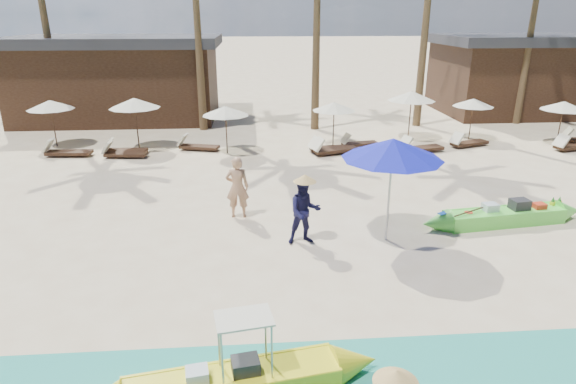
{
  "coord_description": "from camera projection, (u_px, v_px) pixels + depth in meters",
  "views": [
    {
      "loc": [
        -0.96,
        -9.4,
        5.36
      ],
      "look_at": [
        -0.1,
        2.0,
        1.13
      ],
      "focal_mm": 30.0,
      "sensor_mm": 36.0,
      "label": 1
    }
  ],
  "objects": [
    {
      "name": "ground",
      "position": [
        299.0,
        270.0,
        10.72
      ],
      "size": [
        240.0,
        240.0,
        0.0
      ],
      "primitive_type": "plane",
      "color": "beige",
      "rests_on": "ground"
    },
    {
      "name": "green_canoe",
      "position": [
        504.0,
        216.0,
        13.02
      ],
      "size": [
        5.3,
        1.1,
        0.68
      ],
      "rotation": [
        0.0,
        0.0,
        0.13
      ],
      "color": "#5DE646",
      "rests_on": "ground"
    },
    {
      "name": "yellow_canoe",
      "position": [
        233.0,
        383.0,
        7.15
      ],
      "size": [
        5.11,
        1.19,
        1.33
      ],
      "rotation": [
        0.0,
        0.0,
        0.17
      ],
      "color": "yellow",
      "rests_on": "ground"
    },
    {
      "name": "tourist",
      "position": [
        237.0,
        187.0,
        13.27
      ],
      "size": [
        0.66,
        0.44,
        1.76
      ],
      "primitive_type": "imported",
      "rotation": [
        0.0,
        0.0,
        3.1
      ],
      "color": "tan",
      "rests_on": "ground"
    },
    {
      "name": "vendor_green",
      "position": [
        304.0,
        212.0,
        11.74
      ],
      "size": [
        0.87,
        0.71,
        1.67
      ],
      "primitive_type": "imported",
      "rotation": [
        0.0,
        0.0,
        0.11
      ],
      "color": "#16153A",
      "rests_on": "ground"
    },
    {
      "name": "blue_umbrella",
      "position": [
        393.0,
        149.0,
        11.37
      ],
      "size": [
        2.44,
        2.44,
        2.62
      ],
      "color": "#99999E",
      "rests_on": "ground"
    },
    {
      "name": "resort_parasol_3",
      "position": [
        50.0,
        105.0,
        20.21
      ],
      "size": [
        1.92,
        1.92,
        1.98
      ],
      "color": "#3A2518",
      "rests_on": "ground"
    },
    {
      "name": "lounger_3_right",
      "position": [
        65.0,
        151.0,
        19.24
      ],
      "size": [
        1.89,
        0.68,
        0.63
      ],
      "rotation": [
        0.0,
        0.0,
        -0.06
      ],
      "color": "#3A2518",
      "rests_on": "ground"
    },
    {
      "name": "resort_parasol_4",
      "position": [
        134.0,
        103.0,
        19.76
      ],
      "size": [
        2.08,
        2.08,
        2.14
      ],
      "color": "#3A2518",
      "rests_on": "ground"
    },
    {
      "name": "lounger_4_left",
      "position": [
        123.0,
        153.0,
        19.07
      ],
      "size": [
        1.76,
        0.69,
        0.58
      ],
      "rotation": [
        0.0,
        0.0,
        -0.1
      ],
      "color": "#3A2518",
      "rests_on": "ground"
    },
    {
      "name": "lounger_4_right",
      "position": [
        123.0,
        149.0,
        19.56
      ],
      "size": [
        1.72,
        0.6,
        0.58
      ],
      "rotation": [
        0.0,
        0.0,
        -0.05
      ],
      "color": "#3A2518",
      "rests_on": "ground"
    },
    {
      "name": "resort_parasol_5",
      "position": [
        225.0,
        111.0,
        19.17
      ],
      "size": [
        1.88,
        1.88,
        1.94
      ],
      "color": "#3A2518",
      "rests_on": "ground"
    },
    {
      "name": "lounger_5_left",
      "position": [
        196.0,
        146.0,
        20.13
      ],
      "size": [
        1.8,
        0.95,
        0.58
      ],
      "rotation": [
        0.0,
        0.0,
        -0.26
      ],
      "color": "#3A2518",
      "rests_on": "ground"
    },
    {
      "name": "resort_parasol_6",
      "position": [
        334.0,
        106.0,
        20.26
      ],
      "size": [
        1.84,
        1.84,
        1.9
      ],
      "color": "#3A2518",
      "rests_on": "ground"
    },
    {
      "name": "lounger_6_left",
      "position": [
        327.0,
        147.0,
        19.89
      ],
      "size": [
        1.78,
        0.71,
        0.59
      ],
      "rotation": [
        0.0,
        0.0,
        0.1
      ],
      "color": "#3A2518",
      "rests_on": "ground"
    },
    {
      "name": "lounger_6_right",
      "position": [
        333.0,
        149.0,
        19.53
      ],
      "size": [
        2.02,
        1.1,
        0.66
      ],
      "rotation": [
        0.0,
        0.0,
        0.28
      ],
      "color": "#3A2518",
      "rests_on": "ground"
    },
    {
      "name": "resort_parasol_7",
      "position": [
        412.0,
        96.0,
        21.3
      ],
      "size": [
        2.11,
        2.11,
        2.17
      ],
      "color": "#3A2518",
      "rests_on": "ground"
    },
    {
      "name": "lounger_7_left",
      "position": [
        358.0,
        143.0,
        20.62
      ],
      "size": [
        1.68,
        0.79,
        0.55
      ],
      "rotation": [
        0.0,
        0.0,
        0.19
      ],
      "color": "#3A2518",
      "rests_on": "ground"
    },
    {
      "name": "lounger_7_right",
      "position": [
        418.0,
        148.0,
        19.74
      ],
      "size": [
        2.03,
        1.09,
        0.66
      ],
      "rotation": [
        0.0,
        0.0,
        0.27
      ],
      "color": "#3A2518",
      "rests_on": "ground"
    },
    {
      "name": "resort_parasol_8",
      "position": [
        473.0,
        103.0,
        21.44
      ],
      "size": [
        1.79,
        1.79,
        1.84
      ],
      "color": "#3A2518",
      "rests_on": "ground"
    },
    {
      "name": "lounger_8_left",
      "position": [
        467.0,
        142.0,
        20.64
      ],
      "size": [
        1.85,
        1.11,
        0.6
      ],
      "rotation": [
        0.0,
        0.0,
        0.34
      ],
      "color": "#3A2518",
      "rests_on": "ground"
    },
    {
      "name": "resort_parasol_9",
      "position": [
        564.0,
        106.0,
        20.34
      ],
      "size": [
        1.85,
        1.85,
        1.91
      ],
      "color": "#3A2518",
      "rests_on": "ground"
    },
    {
      "name": "lounger_9_left",
      "position": [
        572.0,
        146.0,
        20.09
      ],
      "size": [
        1.9,
        0.94,
        0.62
      ],
      "rotation": [
        0.0,
        0.0,
        0.22
      ],
      "color": "#3A2518",
      "rests_on": "ground"
    },
    {
      "name": "pavilion_west",
      "position": [
        119.0,
        77.0,
        25.75
      ],
      "size": [
        10.8,
        6.6,
        4.3
      ],
      "color": "#3A2518",
      "rests_on": "ground"
    },
    {
      "name": "pavilion_east",
      "position": [
        514.0,
        74.0,
        27.31
      ],
      "size": [
        8.8,
        6.6,
        4.3
      ],
      "color": "#3A2518",
      "rests_on": "ground"
    }
  ]
}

